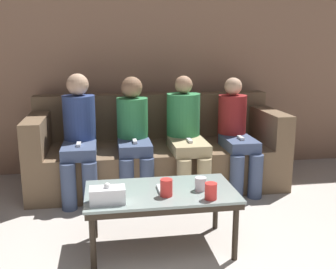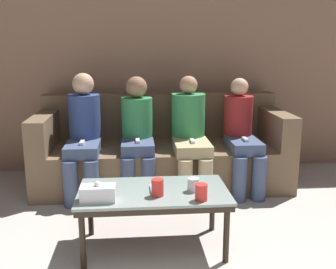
{
  "view_description": "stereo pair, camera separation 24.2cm",
  "coord_description": "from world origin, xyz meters",
  "px_view_note": "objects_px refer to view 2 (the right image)",
  "views": [
    {
      "loc": [
        -0.51,
        -0.79,
        1.39
      ],
      "look_at": [
        0.0,
        2.33,
        0.66
      ],
      "focal_mm": 42.0,
      "sensor_mm": 36.0,
      "label": 1
    },
    {
      "loc": [
        -0.27,
        -0.82,
        1.39
      ],
      "look_at": [
        0.0,
        2.33,
        0.66
      ],
      "focal_mm": 42.0,
      "sensor_mm": 36.0,
      "label": 2
    }
  ],
  "objects_px": {
    "seated_person_left_end": "(84,132)",
    "seated_person_right_end": "(241,133)",
    "seated_person_mid_right": "(190,132)",
    "seated_person_mid_left": "(137,132)",
    "coffee_table": "(153,196)",
    "cup_near_right": "(157,187)",
    "cup_far_center": "(201,192)",
    "cup_near_left": "(193,185)",
    "couch": "(162,152)",
    "tissue_box": "(98,193)",
    "game_remote": "(153,189)"
  },
  "relations": [
    {
      "from": "cup_near_left",
      "to": "cup_near_right",
      "type": "bearing_deg",
      "value": -165.16
    },
    {
      "from": "seated_person_right_end",
      "to": "seated_person_left_end",
      "type": "bearing_deg",
      "value": 179.32
    },
    {
      "from": "game_remote",
      "to": "seated_person_mid_right",
      "type": "distance_m",
      "value": 1.19
    },
    {
      "from": "cup_near_right",
      "to": "game_remote",
      "type": "xyz_separation_m",
      "value": [
        -0.02,
        0.1,
        -0.05
      ]
    },
    {
      "from": "seated_person_mid_right",
      "to": "coffee_table",
      "type": "bearing_deg",
      "value": -110.06
    },
    {
      "from": "seated_person_left_end",
      "to": "seated_person_mid_left",
      "type": "height_order",
      "value": "seated_person_left_end"
    },
    {
      "from": "cup_near_right",
      "to": "cup_far_center",
      "type": "height_order",
      "value": "cup_near_right"
    },
    {
      "from": "seated_person_mid_right",
      "to": "seated_person_mid_left",
      "type": "bearing_deg",
      "value": 178.1
    },
    {
      "from": "seated_person_mid_left",
      "to": "seated_person_right_end",
      "type": "relative_size",
      "value": 1.02
    },
    {
      "from": "cup_near_right",
      "to": "seated_person_mid_right",
      "type": "height_order",
      "value": "seated_person_mid_right"
    },
    {
      "from": "seated_person_right_end",
      "to": "game_remote",
      "type": "bearing_deg",
      "value": -129.46
    },
    {
      "from": "couch",
      "to": "seated_person_mid_right",
      "type": "relative_size",
      "value": 2.23
    },
    {
      "from": "seated_person_left_end",
      "to": "seated_person_right_end",
      "type": "relative_size",
      "value": 1.05
    },
    {
      "from": "cup_near_left",
      "to": "coffee_table",
      "type": "bearing_deg",
      "value": 171.84
    },
    {
      "from": "couch",
      "to": "tissue_box",
      "type": "bearing_deg",
      "value": -108.87
    },
    {
      "from": "cup_near_left",
      "to": "seated_person_left_end",
      "type": "relative_size",
      "value": 0.08
    },
    {
      "from": "coffee_table",
      "to": "cup_near_left",
      "type": "distance_m",
      "value": 0.28
    },
    {
      "from": "coffee_table",
      "to": "cup_near_left",
      "type": "height_order",
      "value": "cup_near_left"
    },
    {
      "from": "game_remote",
      "to": "seated_person_left_end",
      "type": "relative_size",
      "value": 0.13
    },
    {
      "from": "couch",
      "to": "cup_far_center",
      "type": "height_order",
      "value": "couch"
    },
    {
      "from": "game_remote",
      "to": "coffee_table",
      "type": "bearing_deg",
      "value": 0.0
    },
    {
      "from": "seated_person_mid_left",
      "to": "seated_person_right_end",
      "type": "height_order",
      "value": "seated_person_mid_left"
    },
    {
      "from": "couch",
      "to": "cup_near_right",
      "type": "distance_m",
      "value": 1.46
    },
    {
      "from": "coffee_table",
      "to": "tissue_box",
      "type": "xyz_separation_m",
      "value": [
        -0.36,
        -0.16,
        0.09
      ]
    },
    {
      "from": "couch",
      "to": "tissue_box",
      "type": "relative_size",
      "value": 11.15
    },
    {
      "from": "tissue_box",
      "to": "cup_near_right",
      "type": "bearing_deg",
      "value": 7.83
    },
    {
      "from": "tissue_box",
      "to": "cup_far_center",
      "type": "bearing_deg",
      "value": -4.15
    },
    {
      "from": "tissue_box",
      "to": "game_remote",
      "type": "bearing_deg",
      "value": 23.48
    },
    {
      "from": "cup_near_right",
      "to": "cup_far_center",
      "type": "relative_size",
      "value": 1.06
    },
    {
      "from": "cup_near_left",
      "to": "tissue_box",
      "type": "xyz_separation_m",
      "value": [
        -0.62,
        -0.12,
        0.01
      ]
    },
    {
      "from": "tissue_box",
      "to": "seated_person_right_end",
      "type": "xyz_separation_m",
      "value": [
        1.26,
        1.25,
        0.08
      ]
    },
    {
      "from": "seated_person_right_end",
      "to": "seated_person_mid_right",
      "type": "bearing_deg",
      "value": 178.81
    },
    {
      "from": "game_remote",
      "to": "seated_person_right_end",
      "type": "xyz_separation_m",
      "value": [
        0.9,
        1.1,
        0.12
      ]
    },
    {
      "from": "couch",
      "to": "coffee_table",
      "type": "height_order",
      "value": "couch"
    },
    {
      "from": "cup_near_right",
      "to": "tissue_box",
      "type": "height_order",
      "value": "tissue_box"
    },
    {
      "from": "cup_near_left",
      "to": "game_remote",
      "type": "relative_size",
      "value": 0.6
    },
    {
      "from": "coffee_table",
      "to": "tissue_box",
      "type": "relative_size",
      "value": 4.62
    },
    {
      "from": "cup_far_center",
      "to": "seated_person_mid_left",
      "type": "bearing_deg",
      "value": 106.27
    },
    {
      "from": "coffee_table",
      "to": "seated_person_right_end",
      "type": "height_order",
      "value": "seated_person_right_end"
    },
    {
      "from": "coffee_table",
      "to": "cup_far_center",
      "type": "height_order",
      "value": "cup_far_center"
    },
    {
      "from": "coffee_table",
      "to": "cup_near_left",
      "type": "bearing_deg",
      "value": -8.16
    },
    {
      "from": "coffee_table",
      "to": "cup_near_right",
      "type": "bearing_deg",
      "value": -78.0
    },
    {
      "from": "seated_person_left_end",
      "to": "game_remote",
      "type": "bearing_deg",
      "value": -62.01
    },
    {
      "from": "seated_person_left_end",
      "to": "seated_person_mid_right",
      "type": "height_order",
      "value": "seated_person_left_end"
    },
    {
      "from": "seated_person_mid_right",
      "to": "seated_person_right_end",
      "type": "height_order",
      "value": "seated_person_mid_right"
    },
    {
      "from": "coffee_table",
      "to": "cup_near_right",
      "type": "relative_size",
      "value": 8.87
    },
    {
      "from": "seated_person_mid_left",
      "to": "couch",
      "type": "bearing_deg",
      "value": 41.64
    },
    {
      "from": "seated_person_mid_left",
      "to": "seated_person_mid_right",
      "type": "distance_m",
      "value": 0.5
    },
    {
      "from": "seated_person_left_end",
      "to": "seated_person_mid_left",
      "type": "relative_size",
      "value": 1.03
    },
    {
      "from": "game_remote",
      "to": "seated_person_mid_left",
      "type": "relative_size",
      "value": 0.14
    }
  ]
}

